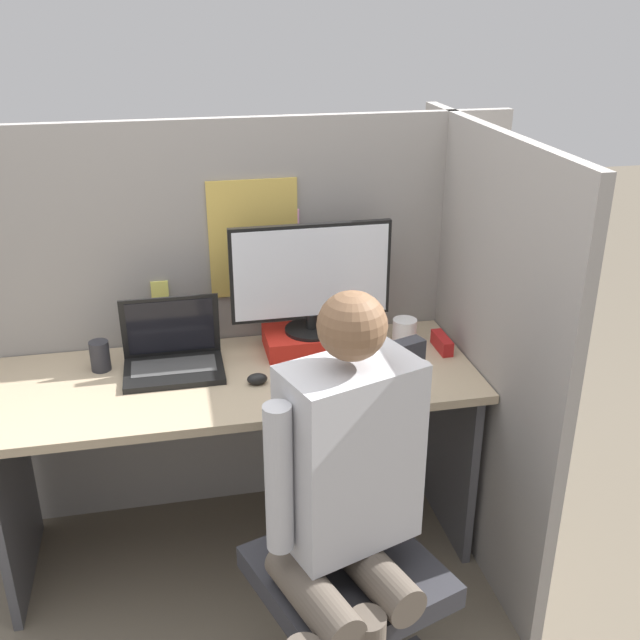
{
  "coord_description": "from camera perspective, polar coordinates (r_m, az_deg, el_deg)",
  "views": [
    {
      "loc": [
        -0.18,
        -1.93,
        1.91
      ],
      "look_at": [
        0.25,
        0.15,
        0.97
      ],
      "focal_mm": 42.0,
      "sensor_mm": 36.0,
      "label": 1
    }
  ],
  "objects": [
    {
      "name": "monitor",
      "position": [
        2.61,
        -0.69,
        3.31
      ],
      "size": [
        0.57,
        0.19,
        0.4
      ],
      "color": "black",
      "rests_on": "paper_box"
    },
    {
      "name": "cubicle_panel_back",
      "position": [
        2.82,
        -7.02,
        -0.34
      ],
      "size": [
        2.12,
        0.05,
        1.52
      ],
      "color": "gray",
      "rests_on": "ground"
    },
    {
      "name": "mouse",
      "position": [
        2.48,
        -4.81,
        -4.49
      ],
      "size": [
        0.07,
        0.04,
        0.04
      ],
      "color": "black",
      "rests_on": "desk"
    },
    {
      "name": "cubicle_panel_right",
      "position": [
        2.67,
        11.92,
        -2.29
      ],
      "size": [
        0.04,
        1.24,
        1.52
      ],
      "color": "gray",
      "rests_on": "ground"
    },
    {
      "name": "laptop",
      "position": [
        2.6,
        -11.13,
        -2.77
      ],
      "size": [
        0.33,
        0.23,
        0.25
      ],
      "color": "black",
      "rests_on": "desk"
    },
    {
      "name": "carrot_toy",
      "position": [
        2.38,
        -1.3,
        -5.72
      ],
      "size": [
        0.04,
        0.15,
        0.04
      ],
      "color": "orange",
      "rests_on": "desk"
    },
    {
      "name": "office_chair",
      "position": [
        2.22,
        2.39,
        -15.65
      ],
      "size": [
        0.59,
        0.63,
        0.98
      ],
      "color": "#2D2D33",
      "rests_on": "ground"
    },
    {
      "name": "coffee_mug",
      "position": [
        2.76,
        6.46,
        -0.84
      ],
      "size": [
        0.09,
        0.09,
        0.09
      ],
      "color": "white",
      "rests_on": "desk"
    },
    {
      "name": "person",
      "position": [
        1.95,
        2.07,
        -13.47
      ],
      "size": [
        0.46,
        0.5,
        1.27
      ],
      "color": "brown",
      "rests_on": "ground"
    },
    {
      "name": "ground_plane",
      "position": [
        2.73,
        -4.85,
        -20.81
      ],
      "size": [
        12.0,
        12.0,
        0.0
      ],
      "primitive_type": "plane",
      "color": "#665B4C"
    },
    {
      "name": "stapler",
      "position": [
        2.73,
        9.28,
        -1.73
      ],
      "size": [
        0.04,
        0.14,
        0.05
      ],
      "color": "#A31919",
      "rests_on": "desk"
    },
    {
      "name": "pen_cup",
      "position": [
        2.65,
        -16.42,
        -2.64
      ],
      "size": [
        0.07,
        0.07,
        0.11
      ],
      "color": "#28282D",
      "rests_on": "desk"
    },
    {
      "name": "desk",
      "position": [
        2.63,
        -6.13,
        -7.45
      ],
      "size": [
        1.62,
        0.61,
        0.72
      ],
      "color": "tan",
      "rests_on": "ground"
    },
    {
      "name": "paper_box",
      "position": [
        2.7,
        -0.65,
        -1.52
      ],
      "size": [
        0.34,
        0.21,
        0.07
      ],
      "color": "red",
      "rests_on": "desk"
    }
  ]
}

